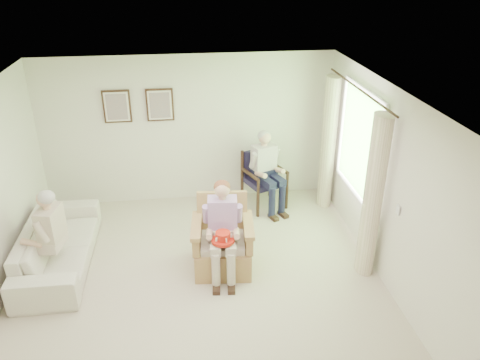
{
  "coord_description": "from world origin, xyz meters",
  "views": [
    {
      "loc": [
        -0.12,
        -4.93,
        4.06
      ],
      "look_at": [
        0.69,
        1.2,
        1.05
      ],
      "focal_mm": 35.0,
      "sensor_mm": 36.0,
      "label": 1
    }
  ],
  "objects_px": {
    "sofa": "(58,245)",
    "red_hat": "(223,238)",
    "person_wicker": "(223,224)",
    "wicker_armchair": "(223,247)",
    "person_dark": "(266,166)",
    "person_sofa": "(48,231)",
    "hatbox": "(215,257)",
    "wood_armchair": "(264,176)"
  },
  "relations": [
    {
      "from": "hatbox",
      "to": "person_wicker",
      "type": "bearing_deg",
      "value": -12.25
    },
    {
      "from": "person_sofa",
      "to": "person_dark",
      "type": "bearing_deg",
      "value": 127.04
    },
    {
      "from": "person_sofa",
      "to": "hatbox",
      "type": "xyz_separation_m",
      "value": [
        2.19,
        -0.16,
        -0.5
      ]
    },
    {
      "from": "sofa",
      "to": "person_wicker",
      "type": "height_order",
      "value": "person_wicker"
    },
    {
      "from": "wicker_armchair",
      "to": "hatbox",
      "type": "xyz_separation_m",
      "value": [
        -0.12,
        -0.11,
        -0.08
      ]
    },
    {
      "from": "person_wicker",
      "to": "wicker_armchair",
      "type": "bearing_deg",
      "value": 95.15
    },
    {
      "from": "wicker_armchair",
      "to": "red_hat",
      "type": "bearing_deg",
      "value": -88.76
    },
    {
      "from": "sofa",
      "to": "wicker_armchair",
      "type": "bearing_deg",
      "value": -98.97
    },
    {
      "from": "wood_armchair",
      "to": "red_hat",
      "type": "xyz_separation_m",
      "value": [
        -0.92,
        -2.11,
        0.16
      ]
    },
    {
      "from": "person_wicker",
      "to": "person_sofa",
      "type": "xyz_separation_m",
      "value": [
        -2.31,
        0.19,
        -0.05
      ]
    },
    {
      "from": "sofa",
      "to": "person_sofa",
      "type": "relative_size",
      "value": 1.71
    },
    {
      "from": "person_wicker",
      "to": "person_dark",
      "type": "height_order",
      "value": "person_dark"
    },
    {
      "from": "wood_armchair",
      "to": "sofa",
      "type": "xyz_separation_m",
      "value": [
        -3.21,
        -1.4,
        -0.22
      ]
    },
    {
      "from": "sofa",
      "to": "hatbox",
      "type": "distance_m",
      "value": 2.24
    },
    {
      "from": "person_wicker",
      "to": "red_hat",
      "type": "xyz_separation_m",
      "value": [
        -0.02,
        -0.2,
        -0.09
      ]
    },
    {
      "from": "sofa",
      "to": "person_dark",
      "type": "height_order",
      "value": "person_dark"
    },
    {
      "from": "person_wicker",
      "to": "person_sofa",
      "type": "distance_m",
      "value": 2.32
    },
    {
      "from": "wood_armchair",
      "to": "hatbox",
      "type": "height_order",
      "value": "wood_armchair"
    },
    {
      "from": "sofa",
      "to": "red_hat",
      "type": "distance_m",
      "value": 2.42
    },
    {
      "from": "wood_armchair",
      "to": "person_sofa",
      "type": "distance_m",
      "value": 3.65
    },
    {
      "from": "wicker_armchair",
      "to": "hatbox",
      "type": "relative_size",
      "value": 1.65
    },
    {
      "from": "sofa",
      "to": "person_wicker",
      "type": "xyz_separation_m",
      "value": [
        2.31,
        -0.5,
        0.47
      ]
    },
    {
      "from": "wicker_armchair",
      "to": "person_wicker",
      "type": "height_order",
      "value": "person_wicker"
    },
    {
      "from": "person_dark",
      "to": "person_sofa",
      "type": "xyz_separation_m",
      "value": [
        -3.21,
        -1.55,
        -0.07
      ]
    },
    {
      "from": "red_hat",
      "to": "sofa",
      "type": "bearing_deg",
      "value": 162.83
    },
    {
      "from": "wood_armchair",
      "to": "sofa",
      "type": "relative_size",
      "value": 0.45
    },
    {
      "from": "person_dark",
      "to": "person_sofa",
      "type": "bearing_deg",
      "value": -175.76
    },
    {
      "from": "wicker_armchair",
      "to": "wood_armchair",
      "type": "height_order",
      "value": "wicker_armchair"
    },
    {
      "from": "wicker_armchair",
      "to": "red_hat",
      "type": "relative_size",
      "value": 3.38
    },
    {
      "from": "red_hat",
      "to": "hatbox",
      "type": "relative_size",
      "value": 0.49
    },
    {
      "from": "wicker_armchair",
      "to": "hatbox",
      "type": "height_order",
      "value": "wicker_armchair"
    },
    {
      "from": "wicker_armchair",
      "to": "wood_armchair",
      "type": "distance_m",
      "value": 1.99
    },
    {
      "from": "wicker_armchair",
      "to": "hatbox",
      "type": "distance_m",
      "value": 0.19
    },
    {
      "from": "person_sofa",
      "to": "red_hat",
      "type": "distance_m",
      "value": 2.32
    },
    {
      "from": "person_dark",
      "to": "hatbox",
      "type": "relative_size",
      "value": 2.19
    },
    {
      "from": "wood_armchair",
      "to": "red_hat",
      "type": "distance_m",
      "value": 2.31
    },
    {
      "from": "person_wicker",
      "to": "person_sofa",
      "type": "height_order",
      "value": "person_wicker"
    },
    {
      "from": "wood_armchair",
      "to": "hatbox",
      "type": "distance_m",
      "value": 2.16
    },
    {
      "from": "person_wicker",
      "to": "hatbox",
      "type": "relative_size",
      "value": 2.15
    },
    {
      "from": "red_hat",
      "to": "hatbox",
      "type": "height_order",
      "value": "red_hat"
    },
    {
      "from": "wicker_armchair",
      "to": "person_wicker",
      "type": "distance_m",
      "value": 0.48
    },
    {
      "from": "wood_armchair",
      "to": "person_wicker",
      "type": "xyz_separation_m",
      "value": [
        -0.9,
        -1.9,
        0.25
      ]
    }
  ]
}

